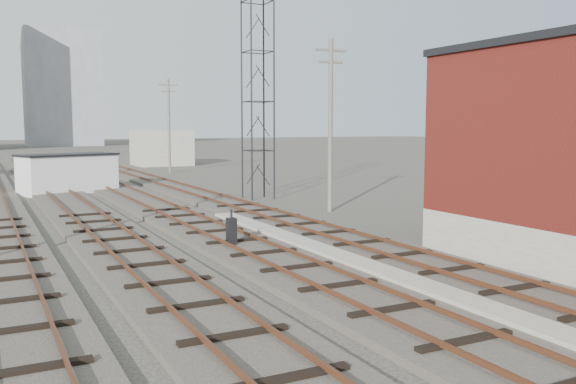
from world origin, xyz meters
TOP-DOWN VIEW (x-y plane):
  - ground at (0.00, 60.00)m, footprint 320.00×320.00m
  - track_right at (2.50, 39.00)m, footprint 3.20×90.00m
  - track_mid_right at (-1.50, 39.00)m, footprint 3.20×90.00m
  - track_mid_left at (-5.50, 39.00)m, footprint 3.20×90.00m
  - platform_curb at (0.50, 14.00)m, footprint 0.90×28.00m
  - lattice_tower at (5.50, 35.00)m, footprint 1.60×1.60m
  - utility_pole_right_a at (6.50, 28.00)m, footprint 1.80×0.24m
  - utility_pole_right_b at (6.50, 58.00)m, footprint 1.80×0.24m
  - apartment_right at (8.00, 150.00)m, footprint 16.00×12.00m
  - shed_right at (9.00, 70.00)m, footprint 6.00×6.00m
  - switch_stand at (-1.87, 21.02)m, footprint 0.33×0.33m
  - site_trailer at (-4.61, 43.78)m, footprint 6.87×4.67m

SIDE VIEW (x-z plane):
  - ground at x=0.00m, z-range 0.00..0.00m
  - track_right at x=2.50m, z-range -0.09..0.30m
  - track_mid_right at x=-1.50m, z-range -0.09..0.30m
  - track_mid_left at x=-5.50m, z-range -0.09..0.30m
  - platform_curb at x=0.50m, z-range 0.00..0.26m
  - switch_stand at x=-1.87m, z-range -0.04..1.35m
  - site_trailer at x=-4.61m, z-range 0.01..2.67m
  - shed_right at x=9.00m, z-range 0.00..4.00m
  - utility_pole_right_a at x=6.50m, z-range 0.30..9.30m
  - utility_pole_right_b at x=6.50m, z-range 0.30..9.30m
  - lattice_tower at x=5.50m, z-range 0.00..15.00m
  - apartment_right at x=8.00m, z-range 0.00..26.00m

